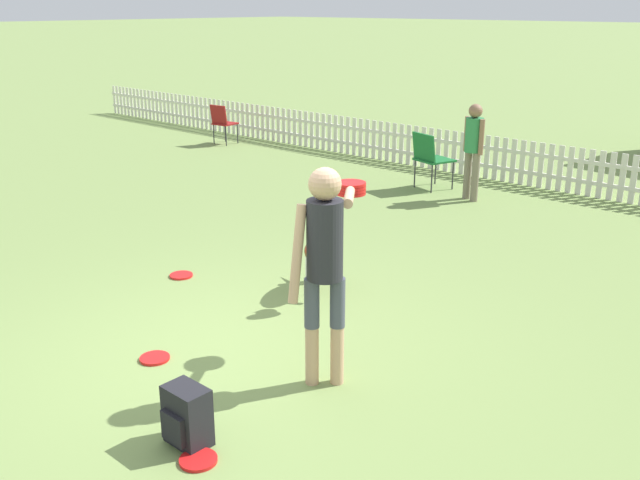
{
  "coord_description": "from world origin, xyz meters",
  "views": [
    {
      "loc": [
        4.27,
        -3.63,
        2.9
      ],
      "look_at": [
        0.12,
        0.95,
        0.85
      ],
      "focal_mm": 40.0,
      "sensor_mm": 36.0,
      "label": 1
    }
  ],
  "objects_px": {
    "handler_person": "(327,248)",
    "backpack_on_grass": "(187,416)",
    "frisbee_midfield": "(198,460)",
    "spectator_standing": "(473,144)",
    "frisbee_near_dog": "(155,358)",
    "folding_chair_center": "(222,121)",
    "folding_chair_blue_left": "(430,155)",
    "frisbee_near_handler": "(181,275)",
    "leaping_dog": "(317,252)"
  },
  "relations": [
    {
      "from": "frisbee_near_handler",
      "to": "spectator_standing",
      "type": "distance_m",
      "value": 5.16
    },
    {
      "from": "handler_person",
      "to": "frisbee_midfield",
      "type": "distance_m",
      "value": 1.79
    },
    {
      "from": "handler_person",
      "to": "folding_chair_center",
      "type": "height_order",
      "value": "handler_person"
    },
    {
      "from": "folding_chair_blue_left",
      "to": "spectator_standing",
      "type": "xyz_separation_m",
      "value": [
        0.86,
        -0.14,
        0.32
      ]
    },
    {
      "from": "frisbee_midfield",
      "to": "folding_chair_blue_left",
      "type": "height_order",
      "value": "folding_chair_blue_left"
    },
    {
      "from": "handler_person",
      "to": "frisbee_midfield",
      "type": "xyz_separation_m",
      "value": [
        0.1,
        -1.4,
        -1.12
      ]
    },
    {
      "from": "handler_person",
      "to": "backpack_on_grass",
      "type": "relative_size",
      "value": 4.12
    },
    {
      "from": "folding_chair_blue_left",
      "to": "spectator_standing",
      "type": "height_order",
      "value": "spectator_standing"
    },
    {
      "from": "frisbee_near_dog",
      "to": "leaping_dog",
      "type": "bearing_deg",
      "value": 89.31
    },
    {
      "from": "leaping_dog",
      "to": "folding_chair_blue_left",
      "type": "height_order",
      "value": "folding_chair_blue_left"
    },
    {
      "from": "leaping_dog",
      "to": "folding_chair_blue_left",
      "type": "relative_size",
      "value": 0.95
    },
    {
      "from": "frisbee_near_handler",
      "to": "spectator_standing",
      "type": "xyz_separation_m",
      "value": [
        0.68,
        5.04,
        0.87
      ]
    },
    {
      "from": "frisbee_near_handler",
      "to": "frisbee_midfield",
      "type": "height_order",
      "value": "same"
    },
    {
      "from": "handler_person",
      "to": "folding_chair_blue_left",
      "type": "height_order",
      "value": "handler_person"
    },
    {
      "from": "frisbee_near_dog",
      "to": "spectator_standing",
      "type": "height_order",
      "value": "spectator_standing"
    },
    {
      "from": "frisbee_midfield",
      "to": "leaping_dog",
      "type": "bearing_deg",
      "value": 117.19
    },
    {
      "from": "handler_person",
      "to": "spectator_standing",
      "type": "xyz_separation_m",
      "value": [
        -2.05,
        5.66,
        -0.25
      ]
    },
    {
      "from": "frisbee_near_dog",
      "to": "backpack_on_grass",
      "type": "bearing_deg",
      "value": -25.47
    },
    {
      "from": "handler_person",
      "to": "folding_chair_blue_left",
      "type": "bearing_deg",
      "value": 72.62
    },
    {
      "from": "frisbee_near_handler",
      "to": "frisbee_midfield",
      "type": "relative_size",
      "value": 1.0
    },
    {
      "from": "frisbee_near_dog",
      "to": "folding_chair_center",
      "type": "bearing_deg",
      "value": 136.14
    },
    {
      "from": "frisbee_near_handler",
      "to": "frisbee_midfield",
      "type": "bearing_deg",
      "value": -35.48
    },
    {
      "from": "frisbee_midfield",
      "to": "frisbee_near_dog",
      "type": "bearing_deg",
      "value": 155.12
    },
    {
      "from": "backpack_on_grass",
      "to": "folding_chair_blue_left",
      "type": "distance_m",
      "value": 7.65
    },
    {
      "from": "frisbee_midfield",
      "to": "folding_chair_center",
      "type": "xyz_separation_m",
      "value": [
        -8.53,
        7.49,
        0.5
      ]
    },
    {
      "from": "handler_person",
      "to": "frisbee_near_dog",
      "type": "distance_m",
      "value": 1.88
    },
    {
      "from": "frisbee_near_dog",
      "to": "frisbee_near_handler",
      "type": "bearing_deg",
      "value": 136.13
    },
    {
      "from": "frisbee_midfield",
      "to": "spectator_standing",
      "type": "relative_size",
      "value": 0.17
    },
    {
      "from": "frisbee_near_handler",
      "to": "leaping_dog",
      "type": "bearing_deg",
      "value": 25.45
    },
    {
      "from": "folding_chair_center",
      "to": "spectator_standing",
      "type": "xyz_separation_m",
      "value": [
        6.38,
        -0.43,
        0.37
      ]
    },
    {
      "from": "frisbee_near_dog",
      "to": "backpack_on_grass",
      "type": "distance_m",
      "value": 1.34
    },
    {
      "from": "leaping_dog",
      "to": "folding_chair_blue_left",
      "type": "bearing_deg",
      "value": -114.15
    },
    {
      "from": "spectator_standing",
      "to": "frisbee_near_dog",
      "type": "bearing_deg",
      "value": 115.76
    },
    {
      "from": "handler_person",
      "to": "backpack_on_grass",
      "type": "distance_m",
      "value": 1.6
    },
    {
      "from": "backpack_on_grass",
      "to": "leaping_dog",
      "type": "bearing_deg",
      "value": 114.08
    },
    {
      "from": "handler_person",
      "to": "spectator_standing",
      "type": "height_order",
      "value": "handler_person"
    },
    {
      "from": "frisbee_midfield",
      "to": "folding_chair_blue_left",
      "type": "distance_m",
      "value": 7.82
    },
    {
      "from": "spectator_standing",
      "to": "frisbee_midfield",
      "type": "bearing_deg",
      "value": 126.13
    },
    {
      "from": "backpack_on_grass",
      "to": "folding_chair_center",
      "type": "xyz_separation_m",
      "value": [
        -8.31,
        7.41,
        0.3
      ]
    },
    {
      "from": "folding_chair_blue_left",
      "to": "spectator_standing",
      "type": "bearing_deg",
      "value": -171.82
    },
    {
      "from": "handler_person",
      "to": "frisbee_near_handler",
      "type": "bearing_deg",
      "value": 123.1
    },
    {
      "from": "handler_person",
      "to": "leaping_dog",
      "type": "relative_size",
      "value": 2.0
    },
    {
      "from": "frisbee_midfield",
      "to": "spectator_standing",
      "type": "height_order",
      "value": "spectator_standing"
    },
    {
      "from": "spectator_standing",
      "to": "backpack_on_grass",
      "type": "bearing_deg",
      "value": 124.67
    },
    {
      "from": "frisbee_midfield",
      "to": "folding_chair_blue_left",
      "type": "xyz_separation_m",
      "value": [
        -3.02,
        7.2,
        0.55
      ]
    },
    {
      "from": "leaping_dog",
      "to": "backpack_on_grass",
      "type": "distance_m",
      "value": 2.88
    },
    {
      "from": "spectator_standing",
      "to": "folding_chair_center",
      "type": "bearing_deg",
      "value": 15.26
    },
    {
      "from": "spectator_standing",
      "to": "handler_person",
      "type": "bearing_deg",
      "value": 129.08
    },
    {
      "from": "handler_person",
      "to": "spectator_standing",
      "type": "distance_m",
      "value": 6.03
    },
    {
      "from": "leaping_dog",
      "to": "backpack_on_grass",
      "type": "relative_size",
      "value": 2.06
    }
  ]
}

